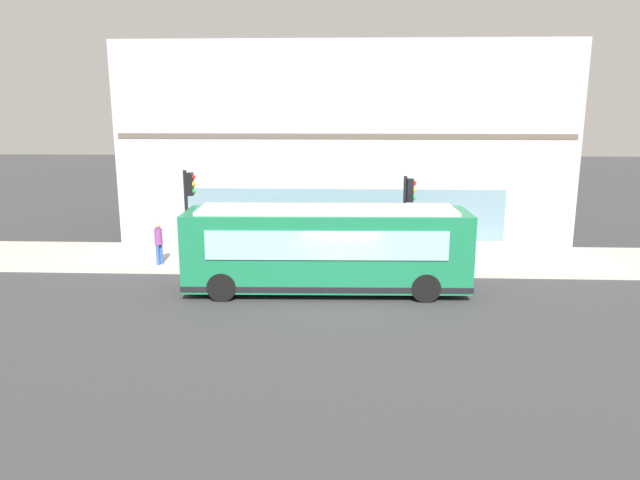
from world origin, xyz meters
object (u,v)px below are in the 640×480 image
Objects in this scene: city_bus_nearside at (326,250)px; traffic_light_down_block at (189,200)px; traffic_light_near_corner at (408,205)px; fire_hydrant at (384,241)px; newspaper_vending_box at (308,248)px; pedestrian_near_hydrant at (360,246)px; pedestrian_near_building_entrance at (159,241)px.

city_bus_nearside is 2.55× the size of traffic_light_down_block.
traffic_light_near_corner reaches higher than fire_hydrant.
newspaper_vending_box is at bearing 13.05° from city_bus_nearside.
traffic_light_down_block reaches higher than fire_hydrant.
city_bus_nearside is 4.11m from traffic_light_near_corner.
pedestrian_near_hydrant reaches higher than newspaper_vending_box.
fire_hydrant is at bearing -19.80° from pedestrian_near_hydrant.
traffic_light_down_block is 5.40m from newspaper_vending_box.
traffic_light_near_corner reaches higher than pedestrian_near_hydrant.
newspaper_vending_box is at bearing -78.54° from pedestrian_near_building_entrance.
pedestrian_near_building_entrance reaches higher than pedestrian_near_hydrant.
pedestrian_near_building_entrance is at bearing 108.15° from fire_hydrant.
pedestrian_near_building_entrance reaches higher than fire_hydrant.
pedestrian_near_building_entrance is (0.45, 10.10, -1.62)m from traffic_light_near_corner.
traffic_light_near_corner is (2.39, -3.10, 1.23)m from city_bus_nearside.
traffic_light_down_block reaches higher than pedestrian_near_building_entrance.
fire_hydrant is 3.45m from pedestrian_near_hydrant.
newspaper_vending_box is at bearing 58.97° from pedestrian_near_hydrant.
traffic_light_down_block is 2.55× the size of pedestrian_near_hydrant.
fire_hydrant is 9.95m from pedestrian_near_building_entrance.
newspaper_vending_box is (1.34, 2.23, -0.43)m from pedestrian_near_hydrant.
pedestrian_near_building_entrance is (2.84, 7.00, -0.39)m from city_bus_nearside.
traffic_light_near_corner is 2.54m from pedestrian_near_hydrant.
traffic_light_near_corner is 5.10× the size of fire_hydrant.
newspaper_vending_box is (4.07, 0.94, -0.95)m from city_bus_nearside.
fire_hydrant is at bearing -61.10° from newspaper_vending_box.
traffic_light_near_corner is 2.15× the size of pedestrian_near_building_entrance.
pedestrian_near_building_entrance is at bearing 87.47° from traffic_light_near_corner.
city_bus_nearside is 6.16m from traffic_light_down_block.
city_bus_nearside is at bearing -112.09° from pedestrian_near_building_entrance.
pedestrian_near_hydrant is at bearing -90.77° from pedestrian_near_building_entrance.
traffic_light_down_block is 9.05m from fire_hydrant.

